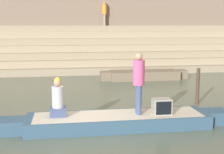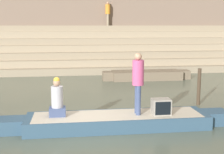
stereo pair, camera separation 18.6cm
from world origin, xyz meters
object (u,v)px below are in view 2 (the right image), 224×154
Objects in this scene: rowboat_main at (117,121)px; person_rowing at (57,100)px; tv_set at (161,107)px; moored_boat_shore at (146,75)px; person_standing at (138,79)px; person_on_steps at (108,12)px; mooring_post at (199,87)px.

person_rowing is (-1.71, 0.10, 0.63)m from rowboat_main.
tv_set is 8.13m from moored_boat_shore.
person_on_steps reaches higher than person_standing.
person_on_steps is at bearing 85.46° from rowboat_main.
mooring_post is (5.09, 2.10, -0.16)m from person_rowing.
moored_boat_shore is at bearing 79.94° from person_standing.
moored_boat_shore is at bearing 71.53° from rowboat_main.
person_standing is at bearing -1.05° from person_rowing.
person_rowing is 13.89m from person_on_steps.
moored_boat_shore is (2.21, 7.84, -1.17)m from person_standing.
person_standing reaches higher than person_rowing.
person_on_steps is at bearing 107.11° from moored_boat_shore.
mooring_post is at bearing -81.75° from moored_boat_shore.
moored_boat_shore is at bearing 16.74° from person_on_steps.
moored_boat_shore is 5.66m from mooring_post.
rowboat_main is at bearing -107.42° from moored_boat_shore.
rowboat_main is 1.39× the size of moored_boat_shore.
person_standing reaches higher than mooring_post.
person_standing is at bearing -103.50° from moored_boat_shore.
person_rowing is 0.82× the size of mooring_post.
mooring_post reaches higher than tv_set.
moored_boat_shore is at bearing 78.46° from tv_set.
person_standing is 3.65m from mooring_post.
moored_boat_shore is 2.95× the size of person_on_steps.
person_rowing reaches higher than mooring_post.
person_standing is (0.59, -0.02, 1.21)m from rowboat_main.
rowboat_main is at bearing -1.47° from person_rowing.
person_rowing reaches higher than tv_set.
person_on_steps reaches higher than moored_boat_shore.
tv_set reaches higher than moored_boat_shore.
mooring_post is 11.73m from person_on_steps.
tv_set is 0.32× the size of person_on_steps.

